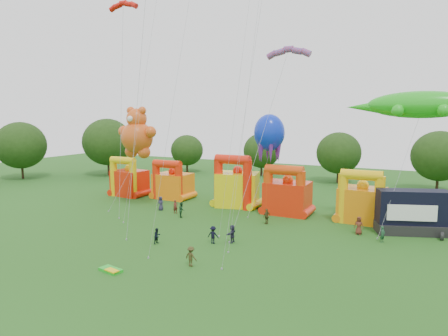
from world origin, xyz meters
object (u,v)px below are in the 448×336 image
at_px(octopus_kite, 266,151).
at_px(stage_trailer, 412,213).
at_px(gecko_kite, 407,150).
at_px(spectator_4, 267,216).
at_px(bouncy_castle_2, 237,187).
at_px(bouncy_castle_0, 128,181).
at_px(teddy_bear_kite, 132,152).
at_px(spectator_0, 161,203).

bearing_deg(octopus_kite, stage_trailer, -6.90).
distance_m(gecko_kite, spectator_4, 17.08).
bearing_deg(spectator_4, bouncy_castle_2, -110.93).
distance_m(bouncy_castle_2, octopus_kite, 7.21).
bearing_deg(spectator_4, gecko_kite, 128.79).
xyz_separation_m(bouncy_castle_0, teddy_bear_kite, (6.46, -6.69, 5.35)).
bearing_deg(stage_trailer, octopus_kite, 173.10).
bearing_deg(teddy_bear_kite, spectator_4, 2.43).
height_order(gecko_kite, octopus_kite, gecko_kite).
height_order(teddy_bear_kite, gecko_kite, gecko_kite).
distance_m(bouncy_castle_0, bouncy_castle_2, 18.59).
bearing_deg(gecko_kite, bouncy_castle_0, 177.48).
relative_size(bouncy_castle_0, teddy_bear_kite, 0.45).
relative_size(bouncy_castle_2, stage_trailer, 0.95).
distance_m(bouncy_castle_2, spectator_0, 10.78).
bearing_deg(spectator_0, bouncy_castle_2, 39.58).
bearing_deg(bouncy_castle_2, spectator_4, -43.88).
height_order(stage_trailer, octopus_kite, octopus_kite).
distance_m(teddy_bear_kite, gecko_kite, 34.06).
bearing_deg(teddy_bear_kite, bouncy_castle_2, 32.29).
bearing_deg(octopus_kite, teddy_bear_kite, -158.57).
relative_size(stage_trailer, gecko_kite, 0.50).
bearing_deg(spectator_0, teddy_bear_kite, -168.95).
bearing_deg(stage_trailer, bouncy_castle_0, 176.87).
height_order(bouncy_castle_0, teddy_bear_kite, teddy_bear_kite).
distance_m(bouncy_castle_2, gecko_kite, 22.62).
relative_size(bouncy_castle_2, spectator_0, 3.90).
bearing_deg(bouncy_castle_0, octopus_kite, -0.22).
relative_size(bouncy_castle_2, gecko_kite, 0.48).
height_order(teddy_bear_kite, spectator_4, teddy_bear_kite).
relative_size(spectator_0, spectator_4, 1.02).
bearing_deg(gecko_kite, spectator_0, -172.12).
bearing_deg(spectator_4, stage_trailer, 126.23).
bearing_deg(stage_trailer, teddy_bear_kite, -172.67).
distance_m(teddy_bear_kite, octopus_kite, 18.07).
bearing_deg(spectator_0, spectator_4, -0.45).
height_order(bouncy_castle_2, gecko_kite, gecko_kite).
bearing_deg(bouncy_castle_0, gecko_kite, -2.52).
bearing_deg(octopus_kite, spectator_4, -67.54).
height_order(stage_trailer, gecko_kite, gecko_kite).
bearing_deg(gecko_kite, teddy_bear_kite, -171.68).
height_order(stage_trailer, spectator_0, stage_trailer).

